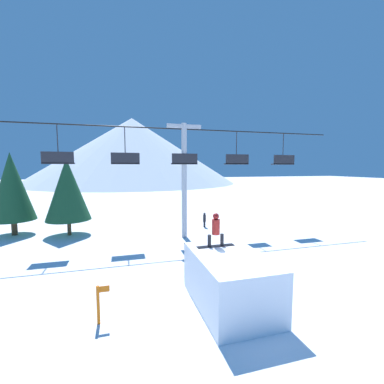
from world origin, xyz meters
The scene contains 9 objects.
ground_plane centered at (0.00, 0.00, 0.00)m, with size 220.00×220.00×0.00m, color white.
mountain_ridge centered at (0.00, 76.05, 10.05)m, with size 63.32×63.32×20.10m.
snow_ramp centered at (-0.58, 0.81, 0.93)m, with size 2.39×3.87×1.86m.
snowboarder centered at (-0.71, 1.87, 2.53)m, with size 1.52×0.31×1.33m.
chairlift centered at (0.07, 9.96, 5.03)m, with size 23.28×0.44×7.98m.
pine_tree_near centered at (-7.93, 12.86, 3.39)m, with size 3.12×3.12×5.66m.
pine_tree_far centered at (-11.82, 14.01, 3.58)m, with size 3.01×3.01×6.07m.
trail_marker centered at (-5.05, 0.89, 0.68)m, with size 0.41×0.10×1.25m.
distant_skier centered at (2.43, 12.49, 0.67)m, with size 0.24×0.24×1.23m.
Camera 1 is at (-4.33, -7.38, 4.99)m, focal length 24.00 mm.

